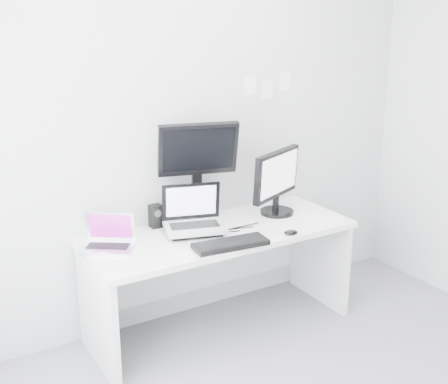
{
  "coord_description": "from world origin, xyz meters",
  "views": [
    {
      "loc": [
        -1.86,
        -1.91,
        2.15
      ],
      "look_at": [
        0.02,
        1.23,
        1.0
      ],
      "focal_mm": 47.48,
      "sensor_mm": 36.0,
      "label": 1
    }
  ],
  "objects": [
    {
      "name": "keyboard",
      "position": [
        -0.08,
        0.98,
        0.75
      ],
      "size": [
        0.49,
        0.21,
        0.03
      ],
      "primitive_type": "cube",
      "rotation": [
        0.0,
        0.0,
        -0.1
      ],
      "color": "black",
      "rests_on": "desk"
    },
    {
      "name": "samsung_monitor",
      "position": [
        0.52,
        1.33,
        0.97
      ],
      "size": [
        0.57,
        0.43,
        0.48
      ],
      "primitive_type": "cube",
      "rotation": [
        0.0,
        0.0,
        0.42
      ],
      "color": "black",
      "rests_on": "desk"
    },
    {
      "name": "wall_note_0",
      "position": [
        0.45,
        1.59,
        1.62
      ],
      "size": [
        0.1,
        0.0,
        0.14
      ],
      "primitive_type": "cube",
      "color": "white",
      "rests_on": "back_wall"
    },
    {
      "name": "rear_monitor",
      "position": [
        -0.05,
        1.46,
        1.09
      ],
      "size": [
        0.56,
        0.32,
        0.72
      ],
      "primitive_type": "cube",
      "rotation": [
        0.0,
        0.0,
        -0.26
      ],
      "color": "black",
      "rests_on": "desk"
    },
    {
      "name": "mouse",
      "position": [
        0.36,
        0.95,
        0.75
      ],
      "size": [
        0.11,
        0.08,
        0.03
      ],
      "primitive_type": "ellipsoid",
      "rotation": [
        0.0,
        0.0,
        -0.29
      ],
      "color": "black",
      "rests_on": "desk"
    },
    {
      "name": "back_wall",
      "position": [
        0.0,
        1.6,
        1.35
      ],
      "size": [
        3.6,
        0.0,
        3.6
      ],
      "primitive_type": "plane",
      "rotation": [
        1.57,
        0.0,
        0.0
      ],
      "color": "silver",
      "rests_on": "ground"
    },
    {
      "name": "macbook",
      "position": [
        -0.76,
        1.32,
        0.85
      ],
      "size": [
        0.39,
        0.37,
        0.23
      ],
      "primitive_type": "cube",
      "rotation": [
        0.0,
        0.0,
        -0.61
      ],
      "color": "silver",
      "rests_on": "desk"
    },
    {
      "name": "desk",
      "position": [
        0.0,
        1.25,
        0.36
      ],
      "size": [
        1.8,
        0.7,
        0.73
      ],
      "primitive_type": "cube",
      "color": "white",
      "rests_on": "ground"
    },
    {
      "name": "dell_laptop",
      "position": [
        -0.17,
        1.28,
        0.89
      ],
      "size": [
        0.46,
        0.4,
        0.32
      ],
      "primitive_type": "cube",
      "rotation": [
        0.0,
        0.0,
        -0.3
      ],
      "color": "silver",
      "rests_on": "desk"
    },
    {
      "name": "wall_note_2",
      "position": [
        0.75,
        1.59,
        1.63
      ],
      "size": [
        0.1,
        0.0,
        0.14
      ],
      "primitive_type": "cube",
      "color": "white",
      "rests_on": "back_wall"
    },
    {
      "name": "wall_note_1",
      "position": [
        0.6,
        1.59,
        1.58
      ],
      "size": [
        0.09,
        0.0,
        0.13
      ],
      "primitive_type": "cube",
      "color": "white",
      "rests_on": "back_wall"
    },
    {
      "name": "speaker",
      "position": [
        -0.34,
        1.53,
        0.81
      ],
      "size": [
        0.08,
        0.08,
        0.16
      ],
      "primitive_type": "cube",
      "rotation": [
        0.0,
        0.0,
        -0.03
      ],
      "color": "black",
      "rests_on": "desk"
    }
  ]
}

